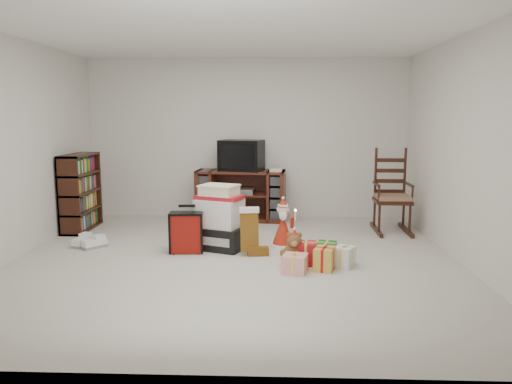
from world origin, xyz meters
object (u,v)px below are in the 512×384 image
(rocking_chair, at_px, (391,202))
(sneaker_pair, at_px, (88,243))
(teddy_bear, at_px, (294,251))
(mrs_claus_figurine, at_px, (208,229))
(bookshelf, at_px, (81,193))
(red_suitcase, at_px, (186,232))
(santa_figurine, at_px, (283,228))
(gift_cluster, at_px, (321,256))
(gift_pile, at_px, (220,221))
(crt_television, at_px, (241,155))
(tv_stand, at_px, (241,195))

(rocking_chair, bearing_deg, sneaker_pair, -164.19)
(teddy_bear, relative_size, mrs_claus_figurine, 0.66)
(bookshelf, relative_size, red_suitcase, 1.90)
(santa_figurine, height_order, sneaker_pair, santa_figurine)
(sneaker_pair, xyz_separation_m, gift_cluster, (2.82, -0.71, 0.06))
(teddy_bear, height_order, santa_figurine, santa_figurine)
(gift_pile, bearing_deg, crt_television, 106.61)
(teddy_bear, bearing_deg, gift_pile, 143.42)
(gift_pile, bearing_deg, red_suitcase, -128.62)
(tv_stand, relative_size, red_suitcase, 2.45)
(santa_figurine, xyz_separation_m, gift_cluster, (0.40, -0.82, -0.12))
(tv_stand, bearing_deg, crt_television, -1.41)
(mrs_claus_figurine, xyz_separation_m, gift_cluster, (1.34, -0.84, -0.09))
(tv_stand, xyz_separation_m, teddy_bear, (0.74, -2.35, -0.23))
(rocking_chair, distance_m, gift_cluster, 2.10)
(gift_pile, distance_m, santa_figurine, 0.79)
(rocking_chair, xyz_separation_m, red_suitcase, (-2.68, -1.24, -0.17))
(bookshelf, xyz_separation_m, red_suitcase, (1.72, -1.17, -0.27))
(rocking_chair, relative_size, teddy_bear, 3.39)
(teddy_bear, relative_size, santa_figurine, 0.58)
(rocking_chair, relative_size, santa_figurine, 1.97)
(rocking_chair, height_order, mrs_claus_figurine, rocking_chair)
(gift_cluster, bearing_deg, mrs_claus_figurine, 147.87)
(bookshelf, distance_m, gift_pile, 2.31)
(red_suitcase, relative_size, sneaker_pair, 1.28)
(bookshelf, relative_size, teddy_bear, 3.02)
(gift_pile, distance_m, red_suitcase, 0.44)
(tv_stand, distance_m, teddy_bear, 2.48)
(red_suitcase, bearing_deg, mrs_claus_figurine, 54.40)
(rocking_chair, xyz_separation_m, teddy_bear, (-1.42, -1.69, -0.26))
(red_suitcase, bearing_deg, tv_stand, 70.98)
(bookshelf, distance_m, santa_figurine, 3.01)
(mrs_claus_figurine, bearing_deg, red_suitcase, -121.76)
(tv_stand, relative_size, rocking_chair, 1.15)
(gift_cluster, xyz_separation_m, crt_television, (-1.02, 2.41, 0.89))
(rocking_chair, bearing_deg, santa_figurine, -147.70)
(tv_stand, relative_size, santa_figurine, 2.27)
(crt_television, bearing_deg, tv_stand, -172.18)
(teddy_bear, distance_m, gift_cluster, 0.30)
(tv_stand, height_order, rocking_chair, rocking_chair)
(tv_stand, height_order, sneaker_pair, tv_stand)
(rocking_chair, relative_size, gift_cluster, 1.54)
(bookshelf, bearing_deg, rocking_chair, 0.94)
(rocking_chair, xyz_separation_m, santa_figurine, (-1.53, -0.93, -0.18))
(rocking_chair, relative_size, mrs_claus_figurine, 2.23)
(red_suitcase, relative_size, teddy_bear, 1.59)
(tv_stand, xyz_separation_m, bookshelf, (-2.24, -0.73, 0.13))
(tv_stand, bearing_deg, red_suitcase, -100.84)
(gift_pile, height_order, mrs_claus_figurine, gift_pile)
(bookshelf, bearing_deg, mrs_claus_figurine, -23.29)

